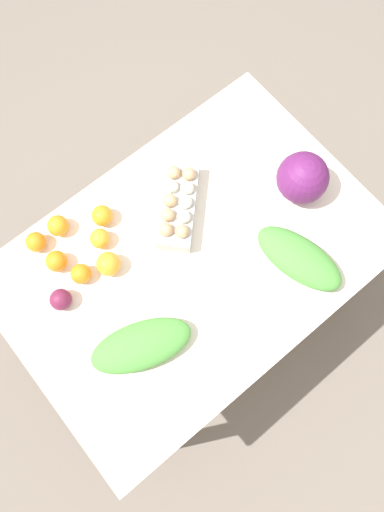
% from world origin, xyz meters
% --- Properties ---
extents(ground_plane, '(8.00, 8.00, 0.00)m').
position_xyz_m(ground_plane, '(0.00, 0.00, 0.00)').
color(ground_plane, '#70665B').
extents(dining_table, '(1.21, 0.83, 0.75)m').
position_xyz_m(dining_table, '(0.00, 0.00, 0.64)').
color(dining_table, silver).
rests_on(dining_table, ground_plane).
extents(cabbage_purple, '(0.17, 0.17, 0.17)m').
position_xyz_m(cabbage_purple, '(0.43, -0.04, 0.83)').
color(cabbage_purple, '#601E5B').
rests_on(cabbage_purple, dining_table).
extents(egg_carton, '(0.29, 0.28, 0.09)m').
position_xyz_m(egg_carton, '(0.07, 0.16, 0.79)').
color(egg_carton, '#B7B7B2').
rests_on(egg_carton, dining_table).
extents(greens_bunch_chard, '(0.34, 0.24, 0.07)m').
position_xyz_m(greens_bunch_chard, '(-0.30, -0.12, 0.78)').
color(greens_bunch_chard, '#4C933D').
rests_on(greens_bunch_chard, dining_table).
extents(greens_bunch_kale, '(0.20, 0.32, 0.08)m').
position_xyz_m(greens_bunch_kale, '(0.25, -0.22, 0.79)').
color(greens_bunch_kale, '#4C933D').
rests_on(greens_bunch_kale, dining_table).
extents(beet_root, '(0.07, 0.07, 0.07)m').
position_xyz_m(beet_root, '(-0.40, 0.14, 0.78)').
color(beet_root, maroon).
rests_on(beet_root, dining_table).
extents(orange_0, '(0.07, 0.07, 0.07)m').
position_xyz_m(orange_0, '(-0.14, 0.29, 0.78)').
color(orange_0, orange).
rests_on(orange_0, dining_table).
extents(orange_1, '(0.08, 0.08, 0.08)m').
position_xyz_m(orange_1, '(-0.22, 0.14, 0.78)').
color(orange_1, orange).
rests_on(orange_1, dining_table).
extents(orange_2, '(0.07, 0.07, 0.07)m').
position_xyz_m(orange_2, '(-0.27, 0.35, 0.78)').
color(orange_2, orange).
rests_on(orange_2, dining_table).
extents(orange_3, '(0.06, 0.06, 0.06)m').
position_xyz_m(orange_3, '(-0.31, 0.17, 0.78)').
color(orange_3, orange).
rests_on(orange_3, dining_table).
extents(orange_4, '(0.07, 0.07, 0.07)m').
position_xyz_m(orange_4, '(-0.34, 0.25, 0.78)').
color(orange_4, orange).
rests_on(orange_4, dining_table).
extents(orange_5, '(0.06, 0.06, 0.06)m').
position_xyz_m(orange_5, '(-0.36, 0.35, 0.78)').
color(orange_5, orange).
rests_on(orange_5, dining_table).
extents(orange_6, '(0.06, 0.06, 0.06)m').
position_xyz_m(orange_6, '(-0.19, 0.23, 0.78)').
color(orange_6, orange).
rests_on(orange_6, dining_table).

